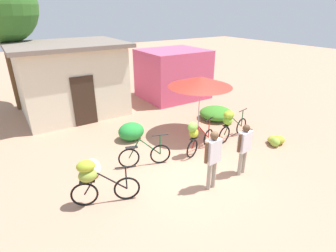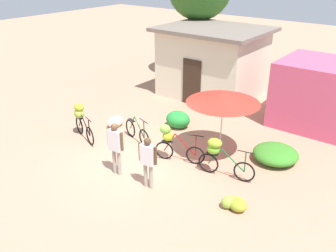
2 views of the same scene
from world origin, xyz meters
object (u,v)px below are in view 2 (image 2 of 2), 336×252
Objects in this scene: market_umbrella at (223,97)px; banana_pile_on_ground at (235,204)px; bicycle_near_pile at (137,132)px; person_bystander at (116,144)px; shop_pink at (323,94)px; bicycle_leftmost at (81,117)px; building_low at (212,62)px; bicycle_center_loaded at (172,141)px; produce_sack at (115,121)px; bicycle_by_shop at (219,154)px; person_vendor at (148,158)px.

market_umbrella is 3.37m from banana_pile_on_ground.
bicycle_near_pile is (-2.78, -0.92, -1.67)m from market_umbrella.
shop_pink is at bearing 63.38° from person_bystander.
bicycle_leftmost is 2.16× the size of banana_pile_on_ground.
building_low is 1.44× the size of shop_pink.
produce_sack is at bearing 168.15° from bicycle_center_loaded.
building_low is 6.49m from bicycle_center_loaded.
bicycle_center_loaded is 2.12× the size of banana_pile_on_ground.
shop_pink is 6.69m from banana_pile_on_ground.
bicycle_near_pile is 3.37m from bicycle_by_shop.
person_bystander reaches higher than banana_pile_on_ground.
bicycle_leftmost reaches higher than bicycle_center_loaded.
building_low reaches higher than market_umbrella.
building_low is at bearing 124.30° from market_umbrella.
bicycle_by_shop is at bearing -62.47° from market_umbrella.
banana_pile_on_ground is (1.74, -2.20, -1.87)m from market_umbrella.
person_bystander is at bearing -43.99° from produce_sack.
building_low is 7.83m from person_bystander.
building_low is 2.79× the size of person_bystander.
person_vendor is (3.60, -2.29, 0.72)m from produce_sack.
bicycle_by_shop is (1.61, 0.12, 0.03)m from bicycle_center_loaded.
person_vendor is 0.93× the size of person_bystander.
banana_pile_on_ground is at bearing 14.41° from person_vendor.
bicycle_near_pile is (0.51, -5.75, -1.21)m from building_low.
building_low is 5.60m from produce_sack.
market_umbrella reaches higher than bicycle_leftmost.
produce_sack is (-6.05, -4.93, -1.01)m from shop_pink.
bicycle_near_pile is at bearing -130.63° from shop_pink.
bicycle_leftmost is at bearing -135.77° from shop_pink.
shop_pink reaches higher than bicycle_center_loaded.
person_vendor reaches higher than bicycle_by_shop.
bicycle_leftmost is 3.62m from bicycle_center_loaded.
bicycle_leftmost is at bearing -158.37° from market_umbrella.
building_low is 6.60× the size of produce_sack.
person_bystander is at bearing -116.62° from shop_pink.
bicycle_by_shop is 1.03× the size of person_bystander.
bicycle_center_loaded is at bearing 160.30° from banana_pile_on_ground.
market_umbrella reaches higher than banana_pile_on_ground.
bicycle_leftmost reaches higher than produce_sack.
person_vendor reaches higher than bicycle_leftmost.
banana_pile_on_ground is (2.79, -1.00, -0.54)m from bicycle_center_loaded.
person_vendor is (-2.45, -7.21, -0.30)m from shop_pink.
building_low is at bearing 125.60° from banana_pile_on_ground.
shop_pink is 1.40× the size of market_umbrella.
bicycle_center_loaded is (1.73, -0.28, 0.33)m from bicycle_near_pile.
bicycle_near_pile is 2.09× the size of banana_pile_on_ground.
bicycle_near_pile is 0.93× the size of person_bystander.
produce_sack is 0.45× the size of person_vendor.
market_umbrella is 3.37m from bicycle_near_pile.
bicycle_near_pile is (-4.57, -5.32, -0.88)m from shop_pink.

